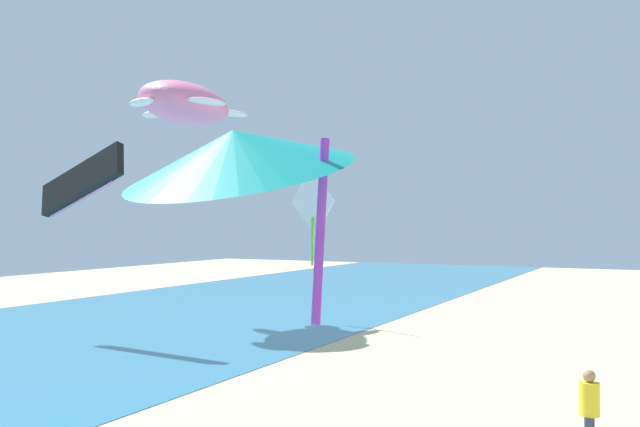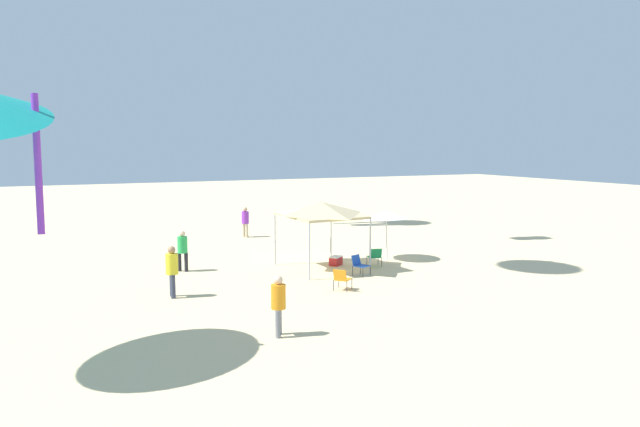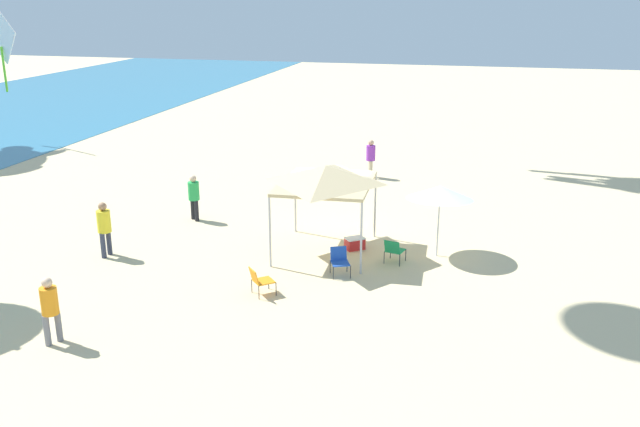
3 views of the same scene
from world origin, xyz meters
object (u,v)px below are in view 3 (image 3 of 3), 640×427
beach_umbrella (440,192)px  person_near_umbrella (194,194)px  canopy_tent (326,176)px  folding_chair_left_of_tent (340,259)px  person_watching_sky (371,155)px  kite_diamond_white (0,36)px  person_far_stroller (104,225)px  folding_chair_right_of_tent (260,279)px  folding_chair_facing_ocean (394,249)px  cooler_box (355,243)px  person_beachcomber (50,305)px

beach_umbrella → person_near_umbrella: size_ratio=1.38×
canopy_tent → folding_chair_left_of_tent: (-1.82, -0.87, -2.08)m
person_watching_sky → kite_diamond_white: kite_diamond_white is taller
person_far_stroller → folding_chair_right_of_tent: bearing=78.2°
beach_umbrella → folding_chair_left_of_tent: (-2.43, 2.72, -1.60)m
canopy_tent → folding_chair_right_of_tent: canopy_tent is taller
canopy_tent → folding_chair_right_of_tent: (-3.83, 0.98, -2.08)m
canopy_tent → beach_umbrella: 3.67m
folding_chair_left_of_tent → folding_chair_right_of_tent: 2.73m
beach_umbrella → folding_chair_facing_ocean: size_ratio=2.91×
canopy_tent → kite_diamond_white: kite_diamond_white is taller
beach_umbrella → folding_chair_facing_ocean: 2.36m
cooler_box → person_far_stroller: size_ratio=0.41×
folding_chair_left_of_tent → person_near_umbrella: 7.42m
kite_diamond_white → folding_chair_right_of_tent: bearing=173.2°
folding_chair_facing_ocean → person_beachcomber: bearing=58.2°
person_beachcomber → kite_diamond_white: (20.21, 16.20, 4.86)m
canopy_tent → person_watching_sky: size_ratio=2.06×
canopy_tent → kite_diamond_white: 24.79m
canopy_tent → person_far_stroller: bearing=107.7°
folding_chair_right_of_tent → person_near_umbrella: person_near_umbrella is taller
person_near_umbrella → person_beachcomber: size_ratio=1.01×
canopy_tent → beach_umbrella: canopy_tent is taller
canopy_tent → beach_umbrella: size_ratio=1.50×
folding_chair_facing_ocean → folding_chair_left_of_tent: bearing=54.2°
beach_umbrella → kite_diamond_white: kite_diamond_white is taller
folding_chair_right_of_tent → person_near_umbrella: 7.36m
person_beachcomber → person_watching_sky: person_watching_sky is taller
person_beachcomber → person_watching_sky: (17.42, -4.73, 0.01)m
person_near_umbrella → person_watching_sky: size_ratio=0.99×
beach_umbrella → folding_chair_left_of_tent: bearing=131.8°
kite_diamond_white → cooler_box: bearing=-176.6°
cooler_box → kite_diamond_white: bearing=61.2°
person_watching_sky → folding_chair_left_of_tent: bearing=169.4°
folding_chair_left_of_tent → person_watching_sky: (11.55, 1.07, 0.55)m
cooler_box → person_near_umbrella: 6.63m
folding_chair_right_of_tent → person_beachcomber: (-3.86, 3.96, 0.54)m
person_watching_sky → person_near_umbrella: bearing=129.9°
beach_umbrella → folding_chair_left_of_tent: size_ratio=2.91×
person_far_stroller → person_watching_sky: bearing=155.7°
person_watching_sky → kite_diamond_white: size_ratio=0.35×
cooler_box → person_near_umbrella: size_ratio=0.43×
cooler_box → person_beachcomber: (-8.08, 5.84, 0.81)m
person_near_umbrella → folding_chair_facing_ocean: bearing=21.5°
folding_chair_facing_ocean → folding_chair_right_of_tent: (-3.25, 3.31, 0.00)m
person_far_stroller → beach_umbrella: bearing=109.4°
person_far_stroller → person_watching_sky: size_ratio=1.04×
person_near_umbrella → person_far_stroller: (-4.12, 1.26, 0.05)m
folding_chair_left_of_tent → kite_diamond_white: size_ratio=0.17×
canopy_tent → folding_chair_facing_ocean: (-0.58, -2.33, -2.08)m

